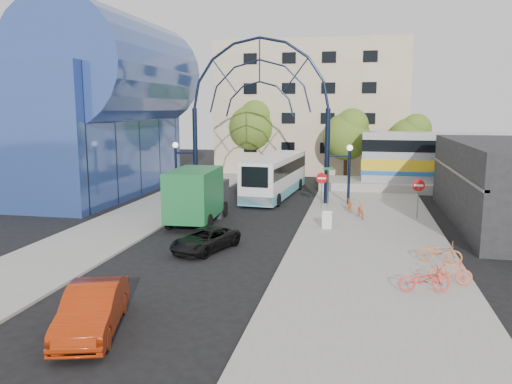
% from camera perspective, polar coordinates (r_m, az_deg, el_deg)
% --- Properties ---
extents(ground, '(120.00, 120.00, 0.00)m').
position_cam_1_polar(ground, '(24.49, -6.18, -7.08)').
color(ground, black).
rests_on(ground, ground).
extents(sidewalk_east, '(8.00, 56.00, 0.12)m').
position_cam_1_polar(sidewalk_east, '(27.20, 12.88, -5.45)').
color(sidewalk_east, gray).
rests_on(sidewalk_east, ground).
extents(plaza_west, '(5.00, 50.00, 0.12)m').
position_cam_1_polar(plaza_west, '(32.25, -13.92, -3.14)').
color(plaza_west, gray).
rests_on(plaza_west, ground).
extents(gateway_arch, '(13.64, 0.44, 12.10)m').
position_cam_1_polar(gateway_arch, '(37.07, 0.40, 11.97)').
color(gateway_arch, black).
rests_on(gateway_arch, ground).
extents(stop_sign, '(0.80, 0.07, 2.50)m').
position_cam_1_polar(stop_sign, '(34.75, 7.51, 1.20)').
color(stop_sign, slate).
rests_on(stop_sign, sidewalk_east).
extents(do_not_enter_sign, '(0.76, 0.07, 2.48)m').
position_cam_1_polar(do_not_enter_sign, '(32.89, 18.07, 0.31)').
color(do_not_enter_sign, slate).
rests_on(do_not_enter_sign, sidewalk_east).
extents(street_name_sign, '(0.70, 0.70, 2.80)m').
position_cam_1_polar(street_name_sign, '(35.30, 8.24, 1.54)').
color(street_name_sign, slate).
rests_on(street_name_sign, sidewalk_east).
extents(sandwich_board, '(0.55, 0.61, 0.99)m').
position_cam_1_polar(sandwich_board, '(29.01, 8.12, -2.98)').
color(sandwich_board, white).
rests_on(sandwich_board, sidewalk_east).
extents(transit_hall, '(16.50, 18.00, 14.50)m').
position_cam_1_polar(transit_hall, '(43.64, -19.66, 8.61)').
color(transit_hall, '#2E488F').
rests_on(transit_hall, ground).
extents(commercial_block_east, '(6.00, 16.00, 5.00)m').
position_cam_1_polar(commercial_block_east, '(33.74, 26.58, 0.89)').
color(commercial_block_east, black).
rests_on(commercial_block_east, ground).
extents(apartment_block, '(20.00, 12.10, 14.00)m').
position_cam_1_polar(apartment_block, '(57.52, 6.59, 9.49)').
color(apartment_block, tan).
rests_on(apartment_block, ground).
extents(tree_north_a, '(4.48, 4.48, 7.00)m').
position_cam_1_polar(tree_north_a, '(48.30, 10.44, 6.55)').
color(tree_north_a, '#382314').
rests_on(tree_north_a, ground).
extents(tree_north_b, '(5.12, 5.12, 8.00)m').
position_cam_1_polar(tree_north_b, '(53.45, -0.30, 7.69)').
color(tree_north_b, '#382314').
rests_on(tree_north_b, ground).
extents(tree_north_c, '(4.16, 4.16, 6.50)m').
position_cam_1_polar(tree_north_c, '(50.53, 17.34, 6.03)').
color(tree_north_c, '#382314').
rests_on(tree_north_c, ground).
extents(city_bus, '(3.52, 11.91, 3.23)m').
position_cam_1_polar(city_bus, '(40.07, 2.25, 1.93)').
color(city_bus, white).
rests_on(city_bus, ground).
extents(green_truck, '(2.87, 6.85, 3.40)m').
position_cam_1_polar(green_truck, '(30.90, -6.59, -0.37)').
color(green_truck, black).
rests_on(green_truck, ground).
extents(black_suv, '(3.11, 4.45, 1.13)m').
position_cam_1_polar(black_suv, '(24.92, -5.82, -5.43)').
color(black_suv, black).
rests_on(black_suv, ground).
extents(red_sedan, '(2.80, 4.76, 1.48)m').
position_cam_1_polar(red_sedan, '(16.90, -18.20, -12.61)').
color(red_sedan, '#992709').
rests_on(red_sedan, ground).
extents(bike_near_a, '(0.89, 1.90, 0.96)m').
position_cam_1_polar(bike_near_a, '(34.37, 10.68, -1.33)').
color(bike_near_a, '#CD6B29').
rests_on(bike_near_a, sidewalk_east).
extents(bike_near_b, '(0.84, 1.73, 1.00)m').
position_cam_1_polar(bike_near_b, '(32.22, 11.89, -2.05)').
color(bike_near_b, orange).
rests_on(bike_near_b, sidewalk_east).
extents(bike_far_a, '(1.97, 1.00, 0.99)m').
position_cam_1_polar(bike_far_a, '(24.01, 20.30, -6.45)').
color(bike_far_a, orange).
rests_on(bike_far_a, sidewalk_east).
extents(bike_far_b, '(1.67, 0.54, 0.99)m').
position_cam_1_polar(bike_far_b, '(21.32, 21.36, -8.50)').
color(bike_far_b, '#FA5932').
rests_on(bike_far_b, sidewalk_east).
extents(bike_far_c, '(1.98, 0.97, 1.00)m').
position_cam_1_polar(bike_far_c, '(20.10, 18.66, -9.42)').
color(bike_far_c, red).
rests_on(bike_far_c, sidewalk_east).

